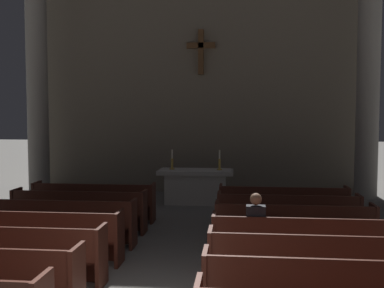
{
  "coord_description": "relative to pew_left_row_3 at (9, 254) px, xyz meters",
  "views": [
    {
      "loc": [
        1.22,
        -4.47,
        2.64
      ],
      "look_at": [
        0.0,
        7.55,
        1.84
      ],
      "focal_mm": 42.1,
      "sensor_mm": 36.0,
      "label": 1
    }
  ],
  "objects": [
    {
      "name": "pew_left_row_3",
      "position": [
        0.0,
        0.0,
        0.0
      ],
      "size": [
        3.01,
        0.5,
        0.95
      ],
      "color": "#4C2319",
      "rests_on": "ground"
    },
    {
      "name": "pew_left_row_4",
      "position": [
        0.0,
        1.04,
        0.0
      ],
      "size": [
        3.01,
        0.5,
        0.95
      ],
      "color": "#4C2319",
      "rests_on": "ground"
    },
    {
      "name": "pew_left_row_5",
      "position": [
        0.0,
        2.08,
        0.0
      ],
      "size": [
        3.01,
        0.5,
        0.95
      ],
      "color": "#4C2319",
      "rests_on": "ground"
    },
    {
      "name": "pew_left_row_6",
      "position": [
        0.0,
        3.12,
        0.0
      ],
      "size": [
        3.01,
        0.5,
        0.95
      ],
      "color": "#4C2319",
      "rests_on": "ground"
    },
    {
      "name": "pew_left_row_7",
      "position": [
        0.0,
        4.16,
        0.0
      ],
      "size": [
        3.01,
        0.5,
        0.95
      ],
      "color": "#4C2319",
      "rests_on": "ground"
    },
    {
      "name": "pew_right_row_3",
      "position": [
        4.6,
        0.0,
        0.0
      ],
      "size": [
        3.01,
        0.5,
        0.95
      ],
      "color": "#4C2319",
      "rests_on": "ground"
    },
    {
      "name": "pew_right_row_4",
      "position": [
        4.6,
        1.04,
        0.0
      ],
      "size": [
        3.01,
        0.5,
        0.95
      ],
      "color": "#4C2319",
      "rests_on": "ground"
    },
    {
      "name": "pew_right_row_5",
      "position": [
        4.6,
        2.08,
        0.0
      ],
      "size": [
        3.01,
        0.5,
        0.95
      ],
      "color": "#4C2319",
      "rests_on": "ground"
    },
    {
      "name": "pew_right_row_6",
      "position": [
        4.6,
        3.12,
        0.0
      ],
      "size": [
        3.01,
        0.5,
        0.95
      ],
      "color": "#4C2319",
      "rests_on": "ground"
    },
    {
      "name": "pew_right_row_7",
      "position": [
        4.6,
        4.16,
        0.0
      ],
      "size": [
        3.01,
        0.5,
        0.95
      ],
      "color": "#4C2319",
      "rests_on": "ground"
    },
    {
      "name": "column_left_third",
      "position": [
        -2.62,
        6.86,
        3.03
      ],
      "size": [
        0.96,
        0.96,
        7.19
      ],
      "color": "gray",
      "rests_on": "ground"
    },
    {
      "name": "column_right_third",
      "position": [
        7.23,
        6.86,
        3.03
      ],
      "size": [
        0.96,
        0.96,
        7.19
      ],
      "color": "gray",
      "rests_on": "ground"
    },
    {
      "name": "altar",
      "position": [
        2.3,
        6.57,
        0.06
      ],
      "size": [
        2.2,
        0.9,
        1.01
      ],
      "color": "#BCB7AD",
      "rests_on": "ground"
    },
    {
      "name": "candlestick_left",
      "position": [
        1.6,
        6.57,
        0.71
      ],
      "size": [
        0.16,
        0.16,
        0.58
      ],
      "color": "#B79338",
      "rests_on": "altar"
    },
    {
      "name": "candlestick_right",
      "position": [
        3.0,
        6.57,
        0.71
      ],
      "size": [
        0.16,
        0.16,
        0.58
      ],
      "color": "#B79338",
      "rests_on": "altar"
    },
    {
      "name": "apse_with_cross",
      "position": [
        2.3,
        8.64,
        3.78
      ],
      "size": [
        10.88,
        0.43,
        8.51
      ],
      "color": "#706656",
      "rests_on": "ground"
    },
    {
      "name": "lone_worshipper",
      "position": [
        3.83,
        1.08,
        0.22
      ],
      "size": [
        0.32,
        0.43,
        1.32
      ],
      "color": "#26262B",
      "rests_on": "ground"
    }
  ]
}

